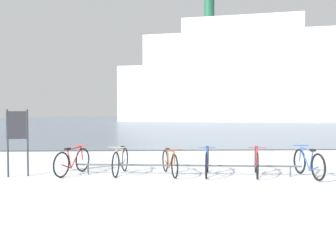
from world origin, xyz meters
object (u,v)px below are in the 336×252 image
at_px(bicycle_1, 120,161).
at_px(bicycle_5, 308,163).
at_px(bicycle_2, 170,162).
at_px(bicycle_4, 256,162).
at_px(ferry_ship, 245,79).
at_px(info_sign, 17,132).
at_px(bicycle_3, 207,162).
at_px(bicycle_0, 73,161).

xyz_separation_m(bicycle_1, bicycle_5, (5.10, -0.64, 0.00)).
xyz_separation_m(bicycle_2, bicycle_4, (2.38, -0.24, 0.03)).
relative_size(bicycle_2, ferry_ship, 0.04).
height_order(bicycle_5, info_sign, info_sign).
distance_m(bicycle_3, bicycle_4, 1.35).
relative_size(bicycle_2, info_sign, 0.93).
relative_size(bicycle_4, ferry_ship, 0.04).
bearing_deg(bicycle_3, bicycle_0, 175.45).
height_order(bicycle_2, info_sign, info_sign).
relative_size(bicycle_0, bicycle_3, 0.94).
relative_size(bicycle_5, ferry_ship, 0.04).
xyz_separation_m(bicycle_3, bicycle_5, (2.69, -0.35, -0.00)).
xyz_separation_m(bicycle_2, ferry_ship, (16.05, 52.40, 7.29)).
relative_size(bicycle_0, info_sign, 0.86).
bearing_deg(bicycle_0, bicycle_3, -4.55).
relative_size(bicycle_4, info_sign, 0.91).
bearing_deg(bicycle_0, info_sign, -168.89).
height_order(bicycle_1, ferry_ship, ferry_ship).
bearing_deg(info_sign, bicycle_2, 1.50).
relative_size(bicycle_0, bicycle_5, 0.90).
xyz_separation_m(bicycle_5, info_sign, (-7.84, 0.37, 0.85)).
bearing_deg(bicycle_5, bicycle_2, 172.60).
xyz_separation_m(bicycle_0, bicycle_2, (2.72, -0.17, -0.02)).
bearing_deg(bicycle_1, bicycle_0, 179.68).
distance_m(bicycle_4, ferry_ship, 54.87).
distance_m(bicycle_0, ferry_ship, 55.98).
xyz_separation_m(bicycle_3, ferry_ship, (15.03, 52.53, 7.27)).
bearing_deg(bicycle_3, bicycle_5, -7.45).
bearing_deg(bicycle_5, ferry_ship, 76.87).
distance_m(bicycle_3, bicycle_5, 2.71).
bearing_deg(bicycle_3, info_sign, 179.74).
relative_size(bicycle_1, bicycle_4, 1.02).
relative_size(bicycle_2, bicycle_3, 1.02).
xyz_separation_m(bicycle_0, bicycle_1, (1.34, -0.01, 0.00)).
xyz_separation_m(bicycle_0, bicycle_4, (5.10, -0.41, 0.01)).
height_order(bicycle_2, ferry_ship, ferry_ship).
height_order(bicycle_1, info_sign, info_sign).
distance_m(bicycle_1, ferry_ship, 55.55).
relative_size(bicycle_1, bicycle_5, 0.97).
distance_m(bicycle_5, ferry_ship, 54.79).
height_order(bicycle_1, bicycle_2, bicycle_1).
bearing_deg(info_sign, bicycle_1, 5.58).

